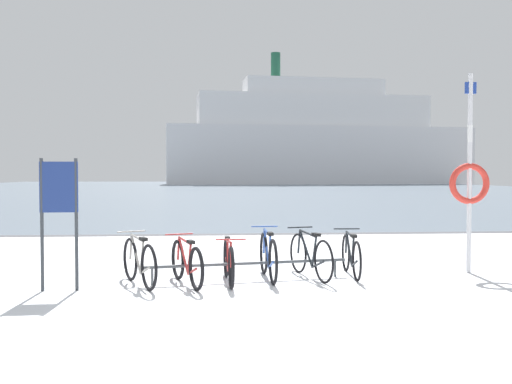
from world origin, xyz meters
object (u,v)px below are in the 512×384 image
at_px(bicycle_5, 351,255).
at_px(rescue_post, 469,178).
at_px(ferry_ship, 318,141).
at_px(bicycle_1, 187,263).
at_px(bicycle_4, 310,256).
at_px(bicycle_0, 139,262).
at_px(bicycle_3, 268,256).
at_px(bicycle_2, 229,261).
at_px(info_sign, 59,201).

relative_size(bicycle_5, rescue_post, 0.47).
bearing_deg(ferry_ship, bicycle_1, -101.89).
bearing_deg(bicycle_4, bicycle_5, 9.20).
xyz_separation_m(bicycle_0, bicycle_3, (2.05, 0.39, 0.01)).
bearing_deg(bicycle_0, bicycle_4, 9.19).
xyz_separation_m(bicycle_0, bicycle_5, (3.49, 0.56, -0.02)).
relative_size(bicycle_2, rescue_post, 0.48).
bearing_deg(bicycle_1, bicycle_3, 16.65).
relative_size(bicycle_2, info_sign, 0.85).
height_order(bicycle_2, bicycle_3, bicycle_3).
bearing_deg(ferry_ship, bicycle_0, -102.36).
relative_size(bicycle_4, bicycle_5, 1.02).
xyz_separation_m(bicycle_3, info_sign, (-3.18, -0.72, 0.95)).
relative_size(bicycle_1, bicycle_2, 0.95).
relative_size(bicycle_5, ferry_ship, 0.03).
distance_m(bicycle_2, ferry_ship, 87.49).
bearing_deg(ferry_ship, bicycle_4, -100.64).
bearing_deg(bicycle_2, rescue_post, 8.05).
bearing_deg(bicycle_3, bicycle_2, -158.38).
xyz_separation_m(bicycle_1, ferry_ship, (18.03, 85.62, 6.77)).
xyz_separation_m(bicycle_2, bicycle_3, (0.66, 0.26, 0.04)).
distance_m(bicycle_1, rescue_post, 5.12).
xyz_separation_m(bicycle_1, bicycle_3, (1.32, 0.40, 0.03)).
distance_m(bicycle_1, bicycle_5, 2.81).
bearing_deg(bicycle_3, bicycle_4, 4.65).
height_order(bicycle_1, bicycle_5, bicycle_5).
bearing_deg(bicycle_5, bicycle_4, -170.80).
bearing_deg(info_sign, bicycle_2, 10.35).
relative_size(bicycle_1, bicycle_5, 0.97).
bearing_deg(bicycle_1, ferry_ship, 78.11).
height_order(rescue_post, ferry_ship, ferry_ship).
xyz_separation_m(bicycle_4, info_sign, (-3.89, -0.78, 0.96)).
relative_size(bicycle_0, ferry_ship, 0.03).
height_order(info_sign, ferry_ship, ferry_ship).
bearing_deg(bicycle_3, info_sign, -167.21).
bearing_deg(bicycle_2, bicycle_4, 13.12).
distance_m(bicycle_4, info_sign, 4.08).
bearing_deg(ferry_ship, bicycle_2, -101.48).
distance_m(bicycle_3, rescue_post, 3.81).
xyz_separation_m(info_sign, ferry_ship, (19.88, 85.94, 5.79)).
xyz_separation_m(bicycle_0, rescue_post, (5.62, 0.73, 1.29)).
height_order(bicycle_1, ferry_ship, ferry_ship).
bearing_deg(bicycle_3, ferry_ship, 78.91).
distance_m(bicycle_1, info_sign, 2.13).
relative_size(bicycle_0, bicycle_3, 0.89).
bearing_deg(bicycle_4, bicycle_1, -167.43).
distance_m(bicycle_3, bicycle_5, 1.44).
relative_size(bicycle_3, info_sign, 0.87).
height_order(bicycle_0, bicycle_5, bicycle_0).
height_order(bicycle_2, bicycle_4, bicycle_4).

